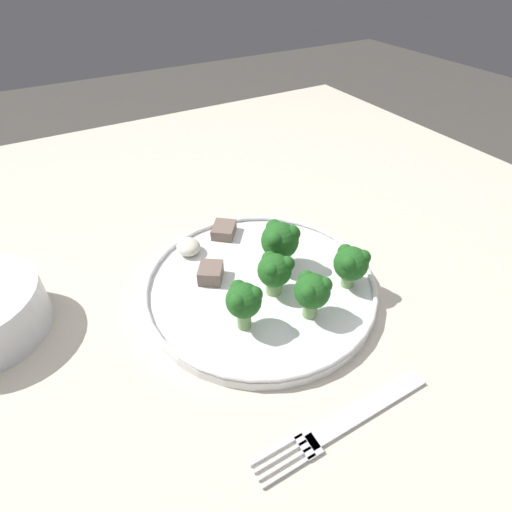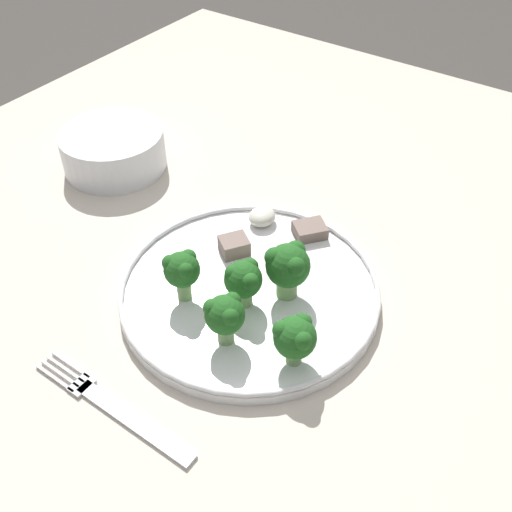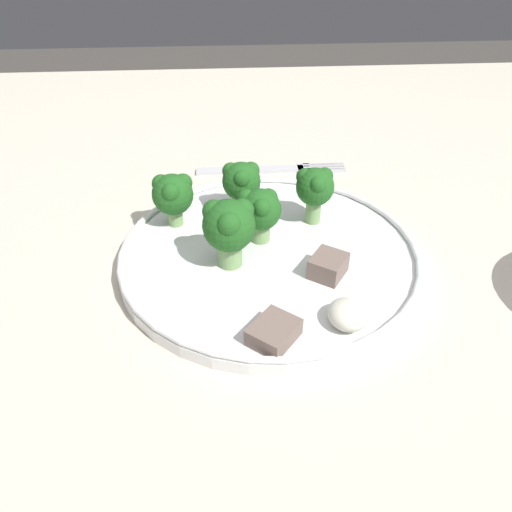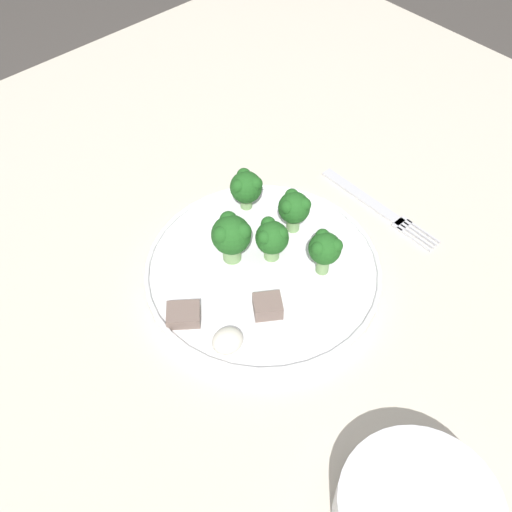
# 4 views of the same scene
# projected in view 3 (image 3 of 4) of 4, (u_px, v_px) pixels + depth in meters

# --- Properties ---
(table) EXTENTS (1.29, 1.19, 0.77)m
(table) POSITION_uv_depth(u_px,v_px,m) (261.00, 326.00, 0.54)
(table) COLOR beige
(table) RESTS_ON ground_plane
(dinner_plate) EXTENTS (0.29, 0.29, 0.02)m
(dinner_plate) POSITION_uv_depth(u_px,v_px,m) (269.00, 255.00, 0.48)
(dinner_plate) COLOR white
(dinner_plate) RESTS_ON table
(fork) EXTENTS (0.02, 0.19, 0.00)m
(fork) POSITION_uv_depth(u_px,v_px,m) (270.00, 170.00, 0.64)
(fork) COLOR silver
(fork) RESTS_ON table
(broccoli_floret_near_rim_left) EXTENTS (0.04, 0.04, 0.06)m
(broccoli_floret_near_rim_left) POSITION_uv_depth(u_px,v_px,m) (315.00, 187.00, 0.50)
(broccoli_floret_near_rim_left) COLOR #7FA866
(broccoli_floret_near_rim_left) RESTS_ON dinner_plate
(broccoli_floret_center_left) EXTENTS (0.04, 0.04, 0.06)m
(broccoli_floret_center_left) POSITION_uv_depth(u_px,v_px,m) (258.00, 210.00, 0.48)
(broccoli_floret_center_left) COLOR #7FA866
(broccoli_floret_center_left) RESTS_ON dinner_plate
(broccoli_floret_back_left) EXTENTS (0.04, 0.04, 0.06)m
(broccoli_floret_back_left) POSITION_uv_depth(u_px,v_px,m) (173.00, 194.00, 0.50)
(broccoli_floret_back_left) COLOR #7FA866
(broccoli_floret_back_left) RESTS_ON dinner_plate
(broccoli_floret_front_left) EXTENTS (0.04, 0.04, 0.06)m
(broccoli_floret_front_left) POSITION_uv_depth(u_px,v_px,m) (241.00, 181.00, 0.52)
(broccoli_floret_front_left) COLOR #7FA866
(broccoli_floret_front_left) RESTS_ON dinner_plate
(broccoli_floret_center_back) EXTENTS (0.05, 0.05, 0.07)m
(broccoli_floret_center_back) POSITION_uv_depth(u_px,v_px,m) (229.00, 226.00, 0.44)
(broccoli_floret_center_back) COLOR #7FA866
(broccoli_floret_center_back) RESTS_ON dinner_plate
(meat_slice_front_slice) EXTENTS (0.05, 0.05, 0.02)m
(meat_slice_front_slice) POSITION_uv_depth(u_px,v_px,m) (277.00, 332.00, 0.38)
(meat_slice_front_slice) COLOR #756056
(meat_slice_front_slice) RESTS_ON dinner_plate
(meat_slice_middle_slice) EXTENTS (0.04, 0.04, 0.02)m
(meat_slice_middle_slice) POSITION_uv_depth(u_px,v_px,m) (328.00, 266.00, 0.45)
(meat_slice_middle_slice) COLOR #756056
(meat_slice_middle_slice) RESTS_ON dinner_plate
(sauce_dollop) EXTENTS (0.04, 0.03, 0.02)m
(sauce_dollop) POSITION_uv_depth(u_px,v_px,m) (348.00, 314.00, 0.40)
(sauce_dollop) COLOR silver
(sauce_dollop) RESTS_ON dinner_plate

